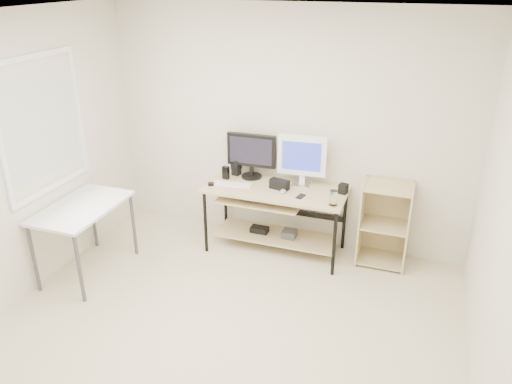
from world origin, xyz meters
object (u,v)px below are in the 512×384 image
Objects in this scene: black_monitor at (251,153)px; audio_controller at (226,173)px; side_table at (82,213)px; shelf_unit at (385,223)px; desk at (273,206)px; white_imac at (302,157)px.

black_monitor is 3.77× the size of audio_controller.
side_table is 1.56m from audio_controller.
black_monitor is (1.33, 1.26, 0.37)m from side_table.
shelf_unit is 1.64× the size of black_monitor.
audio_controller reaches higher than desk.
desk is at bearing -172.23° from shelf_unit.
side_table is 6.85× the size of audio_controller.
desk is 0.61m from white_imac.
desk is at bearing 32.65° from side_table.
white_imac reaches higher than desk.
black_monitor is at bearing 148.23° from desk.
shelf_unit is at bearing 23.33° from side_table.
side_table is 1.11× the size of shelf_unit.
side_table is 3.09m from shelf_unit.
audio_controller is (-0.58, 0.06, 0.28)m from desk.
shelf_unit reaches higher than desk.
black_monitor is 0.58m from white_imac.
audio_controller is (-0.25, -0.14, -0.21)m from black_monitor.
white_imac is at bearing 179.10° from shelf_unit.
audio_controller is at bearing 173.77° from desk.
white_imac reaches higher than side_table.
black_monitor is at bearing 41.00° from audio_controller.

